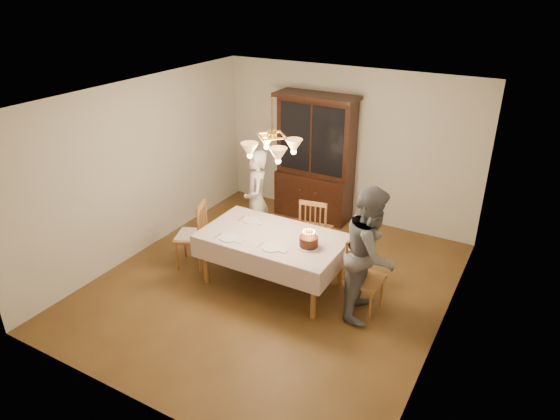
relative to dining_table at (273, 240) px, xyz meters
The scene contains 14 objects.
ground 0.68m from the dining_table, ahead, with size 5.00×5.00×0.00m, color #543618.
room_shell 0.90m from the dining_table, ahead, with size 5.00×5.00×5.00m.
dining_table is the anchor object (origin of this frame).
china_hutch 2.33m from the dining_table, 101.76° to the left, with size 1.38×0.54×2.16m.
chair_far_side 0.98m from the dining_table, 78.27° to the left, with size 0.50×0.49×1.00m.
chair_left_end 1.32m from the dining_table, behind, with size 0.55×0.56×1.00m.
chair_right_end 1.31m from the dining_table, ahead, with size 0.45×0.47×1.00m.
elderly_woman 1.09m from the dining_table, 133.17° to the left, with size 0.57×0.38×1.58m, color beige.
adult_in_grey 1.35m from the dining_table, ahead, with size 0.83×0.65×1.71m, color slate.
birthday_cake 0.57m from the dining_table, ahead, with size 0.30×0.30×0.23m.
place_setting_near_left 0.57m from the dining_table, 141.97° to the right, with size 0.40×0.25×0.02m.
place_setting_near_right 0.35m from the dining_table, 59.96° to the right, with size 0.40×0.25×0.02m.
place_setting_far_left 0.53m from the dining_table, 154.28° to the left, with size 0.38×0.23×0.02m.
chandelier 1.29m from the dining_table, 155.46° to the right, with size 0.62×0.62×0.73m.
Camera 1 is at (2.95, -5.04, 3.89)m, focal length 32.00 mm.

